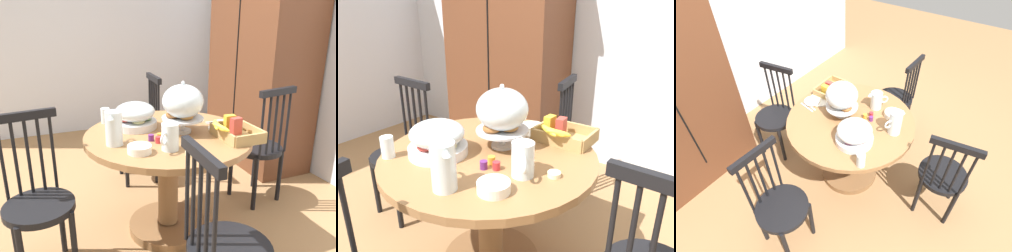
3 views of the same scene
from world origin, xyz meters
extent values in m
plane|color=#997047|center=(0.00, 0.00, 0.00)|extent=(10.00, 10.00, 0.00)
cube|color=silver|center=(-2.43, 0.36, 1.30)|extent=(0.06, 4.32, 2.60)
cube|color=brown|center=(-0.79, 1.50, 0.95)|extent=(1.10, 0.56, 1.90)
cube|color=black|center=(-0.79, 1.22, 1.04)|extent=(0.01, 0.01, 1.52)
cylinder|color=olive|center=(0.07, 0.15, 0.72)|extent=(1.11, 1.11, 0.04)
cylinder|color=brown|center=(0.07, 0.15, 0.39)|extent=(0.14, 0.14, 0.63)
cylinder|color=brown|center=(0.07, 0.15, 0.03)|extent=(0.56, 0.56, 0.06)
cylinder|color=black|center=(0.20, -0.69, 0.45)|extent=(0.40, 0.40, 0.04)
cylinder|color=black|center=(0.32, -0.53, 0.23)|extent=(0.04, 0.04, 0.45)
cylinder|color=black|center=(0.08, -0.85, 0.23)|extent=(0.04, 0.04, 0.45)
cylinder|color=black|center=(0.04, -0.58, 0.23)|extent=(0.04, 0.04, 0.45)
cylinder|color=black|center=(0.06, -0.86, 0.69)|extent=(0.02, 0.02, 0.48)
cylinder|color=black|center=(0.05, -0.79, 0.69)|extent=(0.02, 0.02, 0.48)
cylinder|color=black|center=(0.04, -0.72, 0.69)|extent=(0.02, 0.02, 0.48)
cylinder|color=black|center=(0.03, -0.65, 0.69)|extent=(0.02, 0.02, 0.48)
cylinder|color=black|center=(0.02, -0.58, 0.69)|extent=(0.02, 0.02, 0.48)
cube|color=black|center=(0.04, -0.72, 0.95)|extent=(0.09, 0.36, 0.05)
cylinder|color=black|center=(0.92, 0.11, 0.45)|extent=(0.40, 0.40, 0.04)
cylinder|color=black|center=(1.05, -0.05, 0.69)|extent=(0.02, 0.02, 0.48)
cylinder|color=black|center=(0.98, -0.05, 0.69)|extent=(0.02, 0.02, 0.48)
cylinder|color=black|center=(0.91, -0.05, 0.69)|extent=(0.02, 0.02, 0.48)
cylinder|color=black|center=(0.84, -0.04, 0.69)|extent=(0.02, 0.02, 0.48)
cylinder|color=black|center=(0.77, -0.04, 0.69)|extent=(0.02, 0.02, 0.48)
cube|color=black|center=(0.91, -0.05, 0.95)|extent=(0.36, 0.05, 0.05)
cylinder|color=black|center=(-0.07, 0.99, 0.45)|extent=(0.40, 0.40, 0.04)
cylinder|color=black|center=(-0.24, 1.11, 0.23)|extent=(0.04, 0.04, 0.45)
cylinder|color=black|center=(-0.19, 0.83, 0.23)|extent=(0.04, 0.04, 0.45)
cylinder|color=black|center=(0.04, 1.15, 0.23)|extent=(0.04, 0.04, 0.45)
cylinder|color=black|center=(0.09, 0.88, 0.23)|extent=(0.04, 0.04, 0.45)
cylinder|color=black|center=(0.06, 1.16, 0.69)|extent=(0.02, 0.02, 0.48)
cylinder|color=black|center=(0.07, 1.09, 0.69)|extent=(0.02, 0.02, 0.48)
cylinder|color=black|center=(0.08, 1.02, 0.69)|extent=(0.02, 0.02, 0.48)
cylinder|color=black|center=(0.09, 0.95, 0.69)|extent=(0.02, 0.02, 0.48)
cylinder|color=black|center=(0.11, 0.88, 0.69)|extent=(0.02, 0.02, 0.48)
cube|color=black|center=(0.08, 1.02, 0.95)|extent=(0.10, 0.36, 0.05)
cylinder|color=black|center=(-0.78, 0.20, 0.45)|extent=(0.40, 0.40, 0.04)
cylinder|color=black|center=(-0.93, 0.06, 0.23)|extent=(0.04, 0.04, 0.45)
cylinder|color=black|center=(-0.65, 0.05, 0.23)|extent=(0.04, 0.04, 0.45)
cylinder|color=black|center=(-0.92, 0.34, 0.23)|extent=(0.04, 0.04, 0.45)
cylinder|color=black|center=(-0.64, 0.33, 0.23)|extent=(0.04, 0.04, 0.45)
cylinder|color=black|center=(-0.91, 0.36, 0.69)|extent=(0.02, 0.02, 0.48)
cylinder|color=black|center=(-0.84, 0.36, 0.69)|extent=(0.02, 0.02, 0.48)
cylinder|color=black|center=(-0.77, 0.35, 0.69)|extent=(0.02, 0.02, 0.48)
cylinder|color=black|center=(-0.71, 0.35, 0.69)|extent=(0.02, 0.02, 0.48)
cylinder|color=black|center=(-0.64, 0.35, 0.69)|extent=(0.02, 0.02, 0.48)
cube|color=black|center=(-0.77, 0.35, 0.95)|extent=(0.36, 0.05, 0.05)
cylinder|color=silver|center=(0.08, 0.25, 0.75)|extent=(0.12, 0.12, 0.02)
cylinder|color=silver|center=(0.08, 0.25, 0.79)|extent=(0.03, 0.03, 0.09)
cylinder|color=silver|center=(0.08, 0.25, 0.84)|extent=(0.28, 0.28, 0.01)
torus|color=#B27033|center=(0.12, 0.26, 0.86)|extent=(0.10, 0.10, 0.03)
torus|color=#D19347|center=(0.05, 0.31, 0.86)|extent=(0.10, 0.10, 0.03)
torus|color=#935628|center=(0.06, 0.19, 0.86)|extent=(0.10, 0.10, 0.03)
ellipsoid|color=silver|center=(0.08, 0.25, 0.95)|extent=(0.27, 0.27, 0.22)
sphere|color=silver|center=(0.08, 0.25, 1.07)|extent=(0.02, 0.02, 0.02)
cylinder|color=silver|center=(-0.13, -0.01, 0.77)|extent=(0.30, 0.30, 0.05)
ellipsoid|color=beige|center=(-0.06, -0.01, 0.80)|extent=(0.09, 0.09, 0.03)
ellipsoid|color=#8CBF59|center=(-0.12, 0.05, 0.80)|extent=(0.09, 0.09, 0.03)
ellipsoid|color=#6B2D4C|center=(-0.20, -0.02, 0.80)|extent=(0.09, 0.09, 0.03)
ellipsoid|color=#CC3D33|center=(-0.14, -0.08, 0.80)|extent=(0.09, 0.09, 0.03)
ellipsoid|color=silver|center=(-0.13, -0.01, 0.85)|extent=(0.28, 0.28, 0.13)
cylinder|color=silver|center=(0.14, -0.23, 0.84)|extent=(0.10, 0.10, 0.21)
cylinder|color=orange|center=(0.14, -0.23, 0.81)|extent=(0.09, 0.09, 0.14)
cone|color=silver|center=(0.19, -0.25, 0.93)|extent=(0.05, 0.05, 0.03)
torus|color=silver|center=(0.08, -0.20, 0.85)|extent=(0.07, 0.05, 0.07)
cylinder|color=silver|center=(0.34, 0.05, 0.82)|extent=(0.10, 0.10, 0.16)
cylinder|color=white|center=(0.34, 0.05, 0.80)|extent=(0.09, 0.09, 0.11)
cone|color=silver|center=(0.30, 0.10, 0.89)|extent=(0.05, 0.05, 0.03)
torus|color=silver|center=(0.38, 0.00, 0.83)|extent=(0.06, 0.07, 0.07)
cube|color=tan|center=(0.31, 0.53, 0.75)|extent=(0.30, 0.22, 0.01)
cube|color=tan|center=(0.31, 0.42, 0.78)|extent=(0.30, 0.02, 0.07)
cube|color=tan|center=(0.31, 0.64, 0.78)|extent=(0.30, 0.02, 0.07)
cube|color=tan|center=(0.16, 0.53, 0.78)|extent=(0.02, 0.22, 0.07)
cube|color=tan|center=(0.46, 0.53, 0.78)|extent=(0.02, 0.22, 0.07)
cube|color=gold|center=(0.21, 0.53, 0.81)|extent=(0.05, 0.07, 0.11)
cube|color=#B23D33|center=(0.28, 0.53, 0.81)|extent=(0.05, 0.07, 0.11)
ellipsoid|color=yellow|center=(0.28, 0.39, 0.84)|extent=(0.14, 0.08, 0.05)
ellipsoid|color=yellow|center=(0.31, 0.39, 0.84)|extent=(0.13, 0.03, 0.05)
ellipsoid|color=yellow|center=(0.34, 0.39, 0.84)|extent=(0.14, 0.08, 0.05)
cylinder|color=white|center=(0.15, 0.54, 0.75)|extent=(0.22, 0.22, 0.01)
cylinder|color=white|center=(0.07, 0.58, 0.76)|extent=(0.15, 0.15, 0.01)
cylinder|color=white|center=(0.31, -0.13, 0.76)|extent=(0.14, 0.14, 0.04)
cylinder|color=silver|center=(-0.31, -0.19, 0.80)|extent=(0.06, 0.06, 0.11)
cylinder|color=beige|center=(0.46, 0.13, 0.75)|extent=(0.06, 0.06, 0.02)
cylinder|color=#B7282D|center=(0.21, 0.03, 0.76)|extent=(0.04, 0.04, 0.04)
cylinder|color=orange|center=(0.16, 0.06, 0.76)|extent=(0.04, 0.04, 0.04)
cylinder|color=#5B2366|center=(0.16, 0.00, 0.76)|extent=(0.04, 0.04, 0.04)
cube|color=silver|center=(0.01, 0.56, 0.74)|extent=(0.05, 0.17, 0.01)
cube|color=silver|center=(-0.02, 0.57, 0.74)|extent=(0.05, 0.17, 0.01)
cube|color=silver|center=(0.28, 0.51, 0.74)|extent=(0.05, 0.17, 0.01)
camera|label=1|loc=(2.04, -0.65, 1.50)|focal=36.35mm
camera|label=2|loc=(1.01, -1.00, 1.45)|focal=33.93mm
camera|label=3|loc=(-1.36, -0.77, 2.24)|focal=28.04mm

